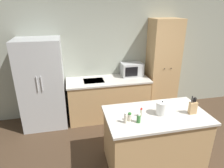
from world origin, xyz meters
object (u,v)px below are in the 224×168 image
Objects in this scene: spice_bottle_amber_oil at (126,118)px; kettle at (162,108)px; refrigerator at (42,84)px; spice_bottle_short_red at (141,113)px; spice_bottle_green_herb at (139,118)px; spice_bottle_tall_dark at (130,117)px; pantry_cabinet at (162,67)px; knife_block at (193,108)px; microwave at (132,69)px.

kettle reaches higher than spice_bottle_amber_oil.
refrigerator is at bearing 126.87° from spice_bottle_amber_oil.
spice_bottle_green_herb reaches higher than spice_bottle_short_red.
spice_bottle_amber_oil is 1.13× the size of spice_bottle_green_herb.
refrigerator is 15.11× the size of spice_bottle_tall_dark.
spice_bottle_amber_oil is 0.62m from kettle.
spice_bottle_tall_dark is at bearing -159.83° from spice_bottle_short_red.
spice_bottle_short_red is at bearing -123.91° from pantry_cabinet.
knife_block reaches higher than spice_bottle_tall_dark.
spice_bottle_green_herb is at bearing -9.72° from spice_bottle_amber_oil.
microwave is at bearing 101.73° from knife_block.
knife_block is 0.90m from spice_bottle_green_herb.
spice_bottle_amber_oil is at bearing -127.98° from pantry_cabinet.
spice_bottle_amber_oil is (1.31, -1.74, 0.06)m from refrigerator.
kettle is (-0.08, -1.79, -0.06)m from microwave.
refrigerator is 6.33× the size of knife_block.
microwave is 2.02m from spice_bottle_amber_oil.
microwave is at bearing 76.97° from spice_bottle_short_red.
pantry_cabinet is 15.86× the size of spice_bottle_short_red.
spice_bottle_tall_dark is at bearing -108.37° from microwave.
microwave is 2.12× the size of kettle.
spice_bottle_amber_oil is at bearing -150.65° from spice_bottle_tall_dark.
refrigerator reaches higher than microwave.
microwave is 1.83m from spice_bottle_short_red.
spice_bottle_green_herb is at bearing -49.95° from refrigerator.
spice_bottle_tall_dark is at bearing 29.35° from spice_bottle_amber_oil.
refrigerator reaches higher than knife_block.
spice_bottle_tall_dark is (-1.01, 0.01, -0.05)m from knife_block.
spice_bottle_amber_oil is 0.19m from spice_bottle_green_herb.
spice_bottle_amber_oil reaches higher than spice_bottle_tall_dark.
pantry_cabinet is at bearing 52.85° from spice_bottle_tall_dark.
knife_block reaches higher than spice_bottle_short_red.
spice_bottle_amber_oil is at bearing -169.35° from kettle.
pantry_cabinet is 4.61× the size of microwave.
refrigerator reaches higher than spice_bottle_amber_oil.
microwave is 1.91m from knife_block.
kettle reaches higher than spice_bottle_tall_dark.
spice_bottle_short_red is (-0.41, -1.78, -0.10)m from microwave.
spice_bottle_short_red is (0.20, 0.08, 0.01)m from spice_bottle_tall_dark.
spice_bottle_short_red is 0.30m from spice_bottle_amber_oil.
spice_bottle_amber_oil is (-0.69, -1.90, -0.09)m from microwave.
spice_bottle_tall_dark is at bearing -172.20° from kettle.
microwave reaches higher than spice_bottle_short_red.
knife_block is 1.01m from spice_bottle_tall_dark.
spice_bottle_green_herb is at bearing -122.28° from spice_bottle_short_red.
spice_bottle_short_red is at bearing -103.03° from microwave.
spice_bottle_tall_dark is 0.13m from spice_bottle_green_herb.
spice_bottle_tall_dark is (1.38, -1.70, 0.04)m from refrigerator.
pantry_cabinet reaches higher than spice_bottle_tall_dark.
spice_bottle_short_red is (-0.80, 0.09, -0.04)m from knife_block.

